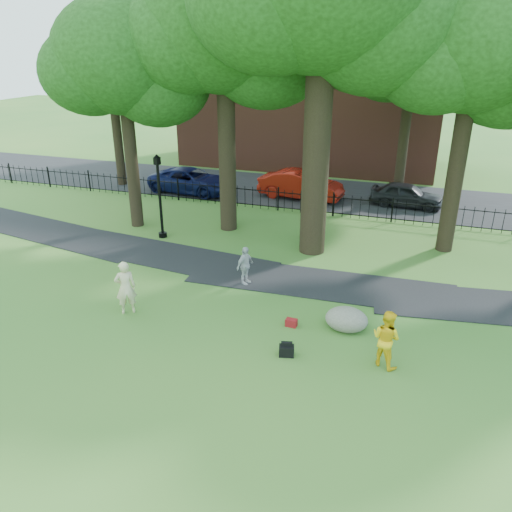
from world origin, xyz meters
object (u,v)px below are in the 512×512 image
(woman, at_px, (125,288))
(boulder, at_px, (347,318))
(man, at_px, (386,339))
(red_sedan, at_px, (301,185))
(lamppost, at_px, (160,198))

(woman, bearing_deg, boulder, 153.04)
(man, bearing_deg, boulder, -22.50)
(boulder, bearing_deg, man, -50.27)
(boulder, bearing_deg, red_sedan, 109.64)
(red_sedan, bearing_deg, woman, 177.18)
(man, height_order, lamppost, lamppost)
(lamppost, relative_size, red_sedan, 0.80)
(man, relative_size, red_sedan, 0.35)
(man, xyz_separation_m, lamppost, (-10.80, 7.01, 1.05))
(lamppost, height_order, red_sedan, lamppost)
(man, relative_size, boulder, 1.27)
(boulder, distance_m, lamppost, 11.04)
(boulder, bearing_deg, woman, -169.68)
(woman, bearing_deg, lamppost, -108.41)
(woman, relative_size, red_sedan, 0.39)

